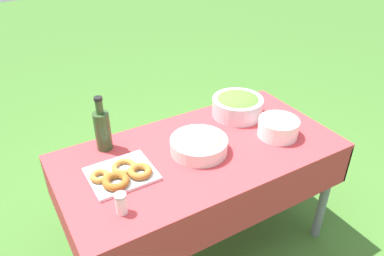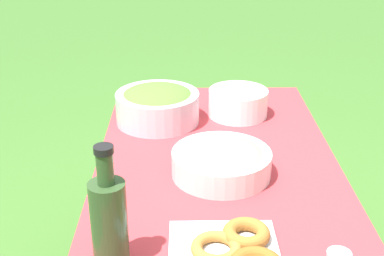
% 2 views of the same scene
% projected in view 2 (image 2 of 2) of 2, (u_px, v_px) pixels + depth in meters
% --- Properties ---
extents(picnic_table, '(1.42, 0.73, 0.68)m').
position_uv_depth(picnic_table, '(218.00, 201.00, 1.59)').
color(picnic_table, '#B73338').
rests_on(picnic_table, ground_plane).
extents(salad_bowl, '(0.29, 0.29, 0.13)m').
position_uv_depth(salad_bowl, '(158.00, 104.00, 1.86)').
color(salad_bowl, silver).
rests_on(salad_bowl, picnic_table).
extents(pasta_bowl, '(0.28, 0.28, 0.09)m').
position_uv_depth(pasta_bowl, '(221.00, 160.00, 1.52)').
color(pasta_bowl, silver).
rests_on(pasta_bowl, picnic_table).
extents(plate_stack, '(0.21, 0.21, 0.10)m').
position_uv_depth(plate_stack, '(238.00, 103.00, 1.92)').
color(plate_stack, white).
rests_on(plate_stack, picnic_table).
extents(olive_oil_bottle, '(0.08, 0.08, 0.29)m').
position_uv_depth(olive_oil_bottle, '(109.00, 220.00, 1.13)').
color(olive_oil_bottle, '#2D4723').
rests_on(olive_oil_bottle, picnic_table).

